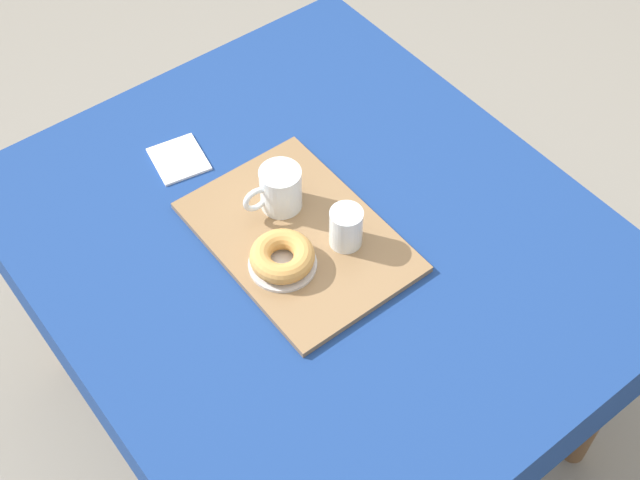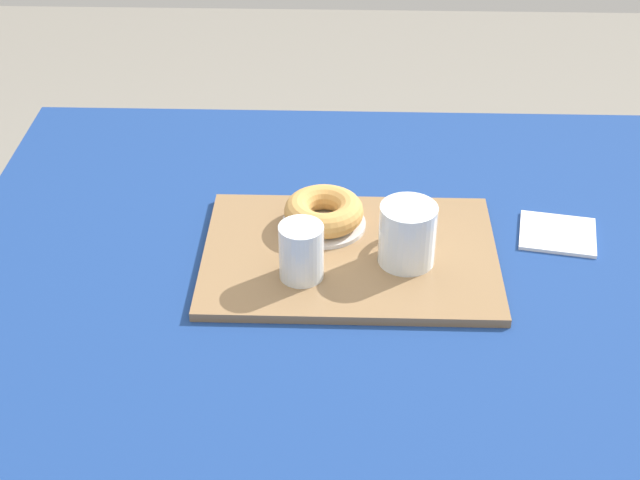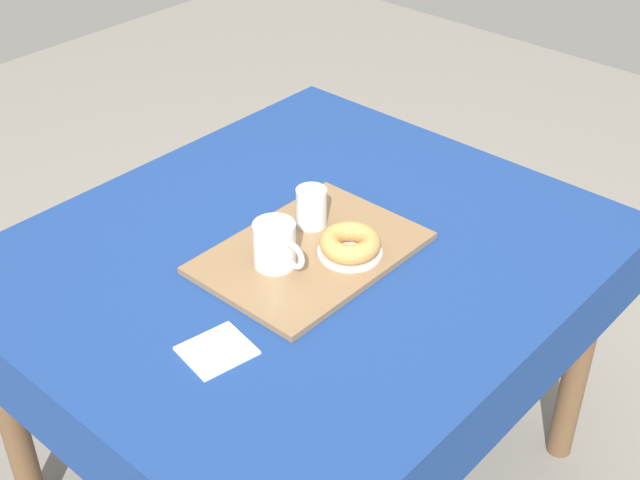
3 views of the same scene
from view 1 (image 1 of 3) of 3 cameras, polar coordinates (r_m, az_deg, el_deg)
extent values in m
plane|color=gray|center=(2.35, -0.30, -10.85)|extent=(6.00, 6.00, 0.00)
cube|color=navy|center=(1.74, -0.39, 0.02)|extent=(1.23, 1.07, 0.03)
cube|color=navy|center=(1.70, -15.02, -10.50)|extent=(1.23, 0.01, 0.14)
cube|color=navy|center=(2.06, 11.46, 5.64)|extent=(1.23, 0.01, 0.14)
cube|color=navy|center=(2.17, -10.38, 8.66)|extent=(0.01, 1.07, 0.14)
cylinder|color=brown|center=(2.23, -17.84, -2.94)|extent=(0.06, 0.06, 0.70)
cylinder|color=brown|center=(2.47, 0.42, 7.24)|extent=(0.06, 0.06, 0.70)
cylinder|color=brown|center=(2.08, 18.71, -9.34)|extent=(0.06, 0.06, 0.70)
cube|color=olive|center=(1.72, -1.47, 0.24)|extent=(0.46, 0.32, 0.01)
cylinder|color=white|center=(1.73, -2.65, 3.47)|extent=(0.09, 0.09, 0.10)
cylinder|color=#84380F|center=(1.74, -2.64, 3.26)|extent=(0.07, 0.07, 0.07)
torus|color=white|center=(1.71, -4.30, 2.73)|extent=(0.02, 0.06, 0.06)
cylinder|color=white|center=(1.67, 1.75, 0.85)|extent=(0.07, 0.07, 0.09)
cylinder|color=silver|center=(1.68, 1.74, 0.53)|extent=(0.06, 0.06, 0.05)
cylinder|color=silver|center=(1.66, -2.52, -1.61)|extent=(0.14, 0.14, 0.01)
torus|color=tan|center=(1.65, -2.55, -1.10)|extent=(0.13, 0.13, 0.04)
cube|color=white|center=(1.89, -9.45, 5.37)|extent=(0.14, 0.13, 0.01)
camera|label=2|loc=(2.05, 30.66, 32.05)|focal=51.95mm
camera|label=3|loc=(2.02, -55.08, 24.99)|focal=48.60mm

